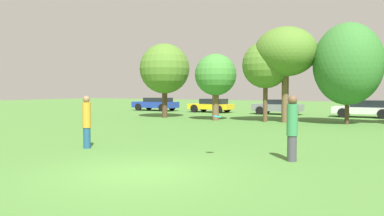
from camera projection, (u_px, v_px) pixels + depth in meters
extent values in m
plane|color=#477A33|center=(141.00, 173.00, 9.34)|extent=(120.00, 120.00, 0.00)
cylinder|color=navy|center=(87.00, 138.00, 13.24)|extent=(0.25, 0.25, 0.71)
cylinder|color=#BF8C26|center=(87.00, 115.00, 13.20)|extent=(0.29, 0.29, 0.87)
sphere|color=#8C6647|center=(86.00, 99.00, 13.17)|extent=(0.24, 0.24, 0.24)
cylinder|color=#3F3F47|center=(292.00, 148.00, 10.83)|extent=(0.26, 0.26, 0.73)
cylinder|color=#337F4C|center=(292.00, 120.00, 10.79)|extent=(0.31, 0.31, 0.89)
sphere|color=brown|center=(293.00, 100.00, 10.76)|extent=(0.26, 0.26, 0.26)
cylinder|color=#19B2D8|center=(217.00, 117.00, 11.38)|extent=(0.26, 0.25, 0.09)
cylinder|color=#473323|center=(165.00, 100.00, 27.73)|extent=(0.38, 0.38, 2.53)
sphere|color=#4C7528|center=(165.00, 69.00, 27.63)|extent=(3.59, 3.59, 3.59)
cylinder|color=brown|center=(216.00, 103.00, 25.24)|extent=(0.43, 0.43, 2.24)
sphere|color=#3D7F33|center=(216.00, 75.00, 25.15)|extent=(2.73, 2.73, 2.73)
cylinder|color=brown|center=(265.00, 100.00, 24.03)|extent=(0.28, 0.28, 2.75)
sphere|color=#4C7528|center=(266.00, 65.00, 23.93)|extent=(2.93, 2.93, 2.93)
cylinder|color=brown|center=(285.00, 96.00, 23.59)|extent=(0.43, 0.43, 3.28)
ellipsoid|color=#4C7528|center=(286.00, 52.00, 23.46)|extent=(3.80, 3.80, 3.02)
cylinder|color=#473323|center=(347.00, 103.00, 22.40)|extent=(0.24, 0.24, 2.43)
ellipsoid|color=#33702D|center=(348.00, 64.00, 22.29)|extent=(3.91, 3.91, 4.76)
cube|color=#1E389E|center=(155.00, 105.00, 36.89)|extent=(4.39, 1.75, 0.56)
cube|color=black|center=(158.00, 100.00, 36.70)|extent=(2.42, 1.53, 0.39)
cylinder|color=black|center=(138.00, 107.00, 36.82)|extent=(0.69, 0.19, 0.68)
cylinder|color=black|center=(149.00, 106.00, 38.32)|extent=(0.69, 0.19, 0.68)
cylinder|color=black|center=(162.00, 108.00, 35.48)|extent=(0.69, 0.19, 0.68)
cylinder|color=black|center=(172.00, 107.00, 36.98)|extent=(0.69, 0.19, 0.68)
cube|color=gold|center=(211.00, 106.00, 34.17)|extent=(3.83, 1.77, 0.46)
cube|color=black|center=(214.00, 101.00, 34.01)|extent=(2.11, 1.55, 0.46)
cylinder|color=black|center=(194.00, 109.00, 34.00)|extent=(0.68, 0.22, 0.68)
cylinder|color=black|center=(204.00, 108.00, 35.53)|extent=(0.68, 0.22, 0.68)
cylinder|color=black|center=(219.00, 109.00, 32.83)|extent=(0.68, 0.22, 0.68)
cylinder|color=black|center=(227.00, 108.00, 34.36)|extent=(0.68, 0.22, 0.68)
cube|color=slate|center=(278.00, 107.00, 31.31)|extent=(3.90, 1.77, 0.56)
cube|color=black|center=(281.00, 102.00, 31.14)|extent=(2.15, 1.55, 0.37)
cylinder|color=black|center=(260.00, 110.00, 31.15)|extent=(0.66, 0.19, 0.66)
cylinder|color=black|center=(267.00, 109.00, 32.68)|extent=(0.66, 0.19, 0.66)
cylinder|color=black|center=(289.00, 111.00, 29.96)|extent=(0.66, 0.19, 0.66)
cylinder|color=black|center=(295.00, 110.00, 31.48)|extent=(0.66, 0.19, 0.66)
cube|color=silver|center=(363.00, 110.00, 27.90)|extent=(4.18, 1.79, 0.47)
cube|color=black|center=(368.00, 104.00, 27.72)|extent=(2.30, 1.57, 0.50)
cylinder|color=black|center=(343.00, 113.00, 27.78)|extent=(0.68, 0.20, 0.68)
cylinder|color=black|center=(346.00, 112.00, 29.32)|extent=(0.68, 0.20, 0.68)
cylinder|color=black|center=(382.00, 114.00, 26.50)|extent=(0.68, 0.20, 0.68)
cylinder|color=black|center=(384.00, 113.00, 28.04)|extent=(0.68, 0.20, 0.68)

